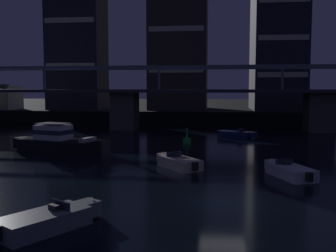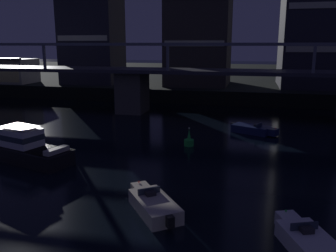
# 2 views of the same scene
# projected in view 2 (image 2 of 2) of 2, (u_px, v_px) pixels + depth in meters

# --- Properties ---
(far_riverbank) EXTENTS (240.00, 80.00, 2.20)m
(far_riverbank) POSITION_uv_depth(u_px,v_px,m) (245.00, 77.00, 91.76)
(far_riverbank) COLOR black
(far_riverbank) RESTS_ON ground
(river_bridge) EXTENTS (90.86, 6.40, 9.38)m
(river_bridge) POSITION_uv_depth(u_px,v_px,m) (237.00, 84.00, 45.49)
(river_bridge) COLOR #4C4944
(river_bridge) RESTS_ON ground
(waterfront_pavilion) EXTENTS (12.40, 7.40, 4.70)m
(waterfront_pavilion) POSITION_uv_depth(u_px,v_px,m) (2.00, 70.00, 66.47)
(waterfront_pavilion) COLOR #B2AD9E
(waterfront_pavilion) RESTS_ON far_riverbank
(cabin_cruiser_near_left) EXTENTS (9.35, 4.89, 2.79)m
(cabin_cruiser_near_left) POSITION_uv_depth(u_px,v_px,m) (24.00, 148.00, 28.73)
(cabin_cruiser_near_left) COLOR black
(cabin_cruiser_near_left) RESTS_ON ground
(speedboat_near_center) EXTENTS (3.11, 5.07, 1.16)m
(speedboat_near_center) POSITION_uv_depth(u_px,v_px,m) (310.00, 245.00, 15.98)
(speedboat_near_center) COLOR silver
(speedboat_near_center) RESTS_ON ground
(speedboat_near_right) EXTENTS (4.99, 3.30, 1.16)m
(speedboat_near_right) POSITION_uv_depth(u_px,v_px,m) (253.00, 129.00, 37.65)
(speedboat_near_right) COLOR #19234C
(speedboat_near_right) RESTS_ON ground
(speedboat_mid_left) EXTENTS (3.99, 4.69, 1.16)m
(speedboat_mid_left) POSITION_uv_depth(u_px,v_px,m) (153.00, 204.00, 20.01)
(speedboat_mid_left) COLOR beige
(speedboat_mid_left) RESTS_ON ground
(channel_buoy) EXTENTS (0.90, 0.90, 1.76)m
(channel_buoy) POSITION_uv_depth(u_px,v_px,m) (189.00, 141.00, 32.93)
(channel_buoy) COLOR green
(channel_buoy) RESTS_ON ground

